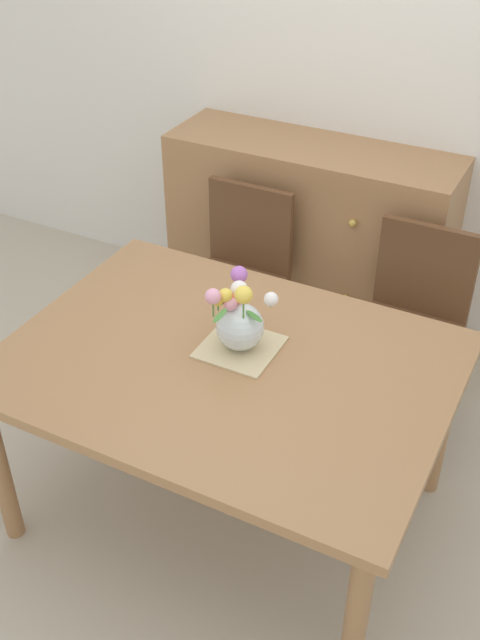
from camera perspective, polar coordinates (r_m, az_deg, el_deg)
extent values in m
plane|color=#B7AD99|center=(3.10, -0.85, -14.10)|extent=(12.00, 12.00, 0.00)
cube|color=silver|center=(3.63, 11.61, 19.43)|extent=(7.00, 0.10, 2.80)
cube|color=#9E7047|center=(2.58, -1.00, -3.38)|extent=(1.52, 1.13, 0.04)
cylinder|color=#9E7047|center=(2.39, 8.76, -21.85)|extent=(0.07, 0.07, 0.72)
cylinder|color=#9E7047|center=(3.43, -7.16, -0.57)|extent=(0.07, 0.07, 0.72)
cylinder|color=#9E7047|center=(3.02, 15.11, -7.50)|extent=(0.07, 0.07, 0.72)
cube|color=brown|center=(3.50, -0.64, 2.49)|extent=(0.42, 0.42, 0.04)
cylinder|color=brown|center=(3.44, 0.64, -3.04)|extent=(0.04, 0.04, 0.44)
cylinder|color=brown|center=(3.58, -4.51, -1.40)|extent=(0.04, 0.04, 0.44)
cylinder|color=brown|center=(3.70, 3.16, 0.03)|extent=(0.04, 0.04, 0.44)
cylinder|color=brown|center=(3.83, -1.74, 1.46)|extent=(0.04, 0.04, 0.44)
cube|color=brown|center=(3.53, 0.81, 7.10)|extent=(0.42, 0.04, 0.42)
cube|color=brown|center=(3.26, 12.48, -1.23)|extent=(0.42, 0.42, 0.04)
cylinder|color=brown|center=(3.24, 14.06, -7.16)|extent=(0.04, 0.04, 0.44)
cylinder|color=brown|center=(3.30, 8.07, -5.37)|extent=(0.04, 0.04, 0.44)
cylinder|color=brown|center=(3.52, 15.64, -3.58)|extent=(0.04, 0.04, 0.44)
cylinder|color=brown|center=(3.57, 10.11, -1.99)|extent=(0.04, 0.04, 0.44)
cube|color=brown|center=(3.29, 13.96, 3.74)|extent=(0.42, 0.04, 0.42)
cube|color=#9E7047|center=(3.81, 5.18, 6.06)|extent=(1.40, 0.44, 1.00)
sphere|color=#B7933D|center=(3.60, -0.51, 9.42)|extent=(0.04, 0.04, 0.04)
sphere|color=#B7933D|center=(3.40, 8.56, 7.29)|extent=(0.04, 0.04, 0.04)
sphere|color=#B7933D|center=(3.80, -0.48, 3.98)|extent=(0.04, 0.04, 0.04)
sphere|color=#B7933D|center=(3.60, 8.01, 1.66)|extent=(0.04, 0.04, 0.04)
cube|color=#CCB789|center=(2.62, 0.00, -2.07)|extent=(0.26, 0.26, 0.01)
sphere|color=silver|center=(2.57, 0.00, -0.51)|extent=(0.17, 0.17, 0.17)
sphere|color=#EFD14C|center=(2.52, -1.69, 1.60)|extent=(0.05, 0.05, 0.05)
cylinder|color=#478438|center=(2.53, -1.68, 1.17)|extent=(0.01, 0.01, 0.05)
sphere|color=white|center=(2.54, 2.38, 1.60)|extent=(0.05, 0.05, 0.05)
cylinder|color=#478438|center=(2.55, 2.37, 1.30)|extent=(0.01, 0.01, 0.03)
sphere|color=#EFD14C|center=(2.44, 0.27, 1.93)|extent=(0.06, 0.06, 0.06)
cylinder|color=#478438|center=(2.47, 0.27, 0.96)|extent=(0.01, 0.01, 0.10)
sphere|color=#EA9EBC|center=(2.47, -2.07, 1.81)|extent=(0.05, 0.05, 0.05)
cylinder|color=#478438|center=(2.49, -2.05, 1.03)|extent=(0.01, 0.01, 0.08)
sphere|color=#EFD14C|center=(2.49, -1.11, 1.90)|extent=(0.05, 0.05, 0.05)
cylinder|color=#478438|center=(2.51, -1.10, 1.23)|extent=(0.01, 0.01, 0.07)
sphere|color=#EA9EBC|center=(2.50, -0.71, 1.20)|extent=(0.04, 0.04, 0.04)
cylinder|color=#478438|center=(2.51, -0.71, 0.83)|extent=(0.01, 0.01, 0.04)
sphere|color=#E55B4C|center=(2.53, -0.46, 1.56)|extent=(0.05, 0.05, 0.05)
cylinder|color=#478438|center=(2.54, -0.46, 1.21)|extent=(0.01, 0.01, 0.04)
sphere|color=#B266C6|center=(2.60, -0.07, 3.49)|extent=(0.06, 0.06, 0.06)
cylinder|color=#478438|center=(2.62, -0.07, 2.81)|extent=(0.01, 0.01, 0.07)
sphere|color=white|center=(2.53, -0.06, 2.36)|extent=(0.06, 0.06, 0.06)
cylinder|color=#478438|center=(2.55, -0.06, 1.76)|extent=(0.01, 0.01, 0.06)
ellipsoid|color=#478438|center=(2.49, 1.08, 0.30)|extent=(0.07, 0.04, 0.02)
ellipsoid|color=#478438|center=(2.44, -1.54, 0.34)|extent=(0.04, 0.07, 0.03)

